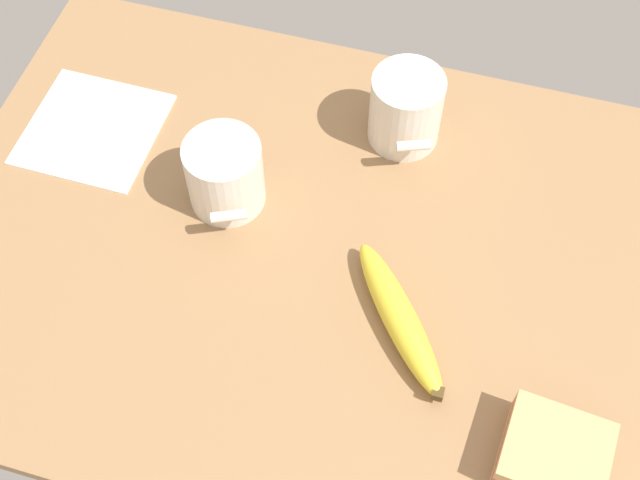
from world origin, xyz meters
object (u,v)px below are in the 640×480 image
object	(u,v)px
coffee_mug_milky	(225,174)
paper_napkin	(93,129)
sandwich_main	(554,456)
banana	(399,318)
coffee_mug_black	(406,109)

from	to	relation	value
coffee_mug_milky	paper_napkin	world-z (taller)	coffee_mug_milky
sandwich_main	paper_napkin	world-z (taller)	sandwich_main
coffee_mug_milky	paper_napkin	size ratio (longest dim) A/B	0.71
banana	paper_napkin	size ratio (longest dim) A/B	1.10
coffee_mug_milky	banana	world-z (taller)	coffee_mug_milky
sandwich_main	coffee_mug_black	bearing A→B (deg)	122.60
coffee_mug_milky	sandwich_main	bearing A→B (deg)	-27.61
coffee_mug_black	sandwich_main	world-z (taller)	coffee_mug_black
coffee_mug_black	coffee_mug_milky	size ratio (longest dim) A/B	0.98
coffee_mug_milky	sandwich_main	size ratio (longest dim) A/B	1.06
sandwich_main	paper_napkin	bearing A→B (deg)	156.42
coffee_mug_black	paper_napkin	size ratio (longest dim) A/B	0.70
coffee_mug_black	sandwich_main	distance (cm)	43.19
paper_napkin	sandwich_main	bearing A→B (deg)	-23.58
banana	paper_napkin	bearing A→B (deg)	159.67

